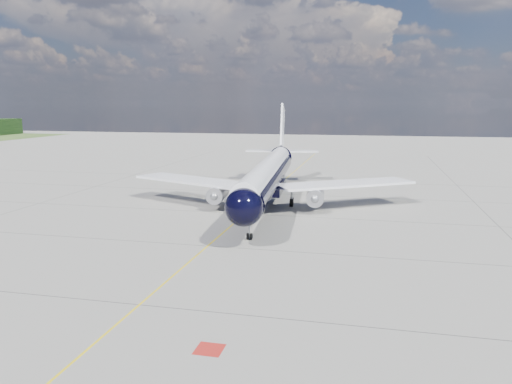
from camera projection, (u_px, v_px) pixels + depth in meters
ground at (254, 206)px, 68.43m from camera, size 320.00×320.00×0.00m
taxiway_centerline at (245, 214)px, 63.63m from camera, size 0.16×160.00×0.01m
red_marking at (209, 349)px, 28.55m from camera, size 1.60×1.60×0.01m
main_airliner at (269, 174)px, 68.01m from camera, size 39.64×48.44×13.99m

